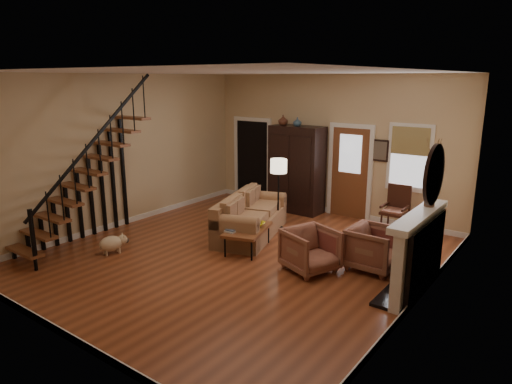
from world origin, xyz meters
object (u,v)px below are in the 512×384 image
Objects in this scene: coffee_table at (248,239)px; side_chair at (395,210)px; armchair_left at (310,250)px; armoire at (297,169)px; floor_lamp at (278,195)px; armchair_right at (374,248)px; sofa at (251,216)px.

coffee_table is 3.25m from side_chair.
armchair_left is (1.46, -0.15, 0.16)m from coffee_table.
coffee_table is (0.65, -2.81, -0.84)m from armoire.
floor_lamp is at bearing -73.58° from armoire.
coffee_table is 2.37m from armchair_right.
sofa is 2.66× the size of armchair_right.
coffee_table is (0.45, -0.69, -0.20)m from sofa.
side_chair is at bearing 21.16° from sofa.
side_chair reaches higher than armchair_left.
side_chair is (2.55, -0.20, -0.54)m from armoire.
side_chair is at bearing 11.32° from armchair_right.
armchair_left is 2.80m from side_chair.
sofa is 2.08m from armchair_left.
armoire reaches higher than floor_lamp.
armchair_right is at bearing -37.43° from armoire.
armchair_left is at bearing -54.58° from armoire.
sofa is 1.97× the size of coffee_table.
armoire reaches higher than coffee_table.
armchair_right is 2.68m from floor_lamp.
floor_lamp reaches higher than side_chair.
coffee_table is 1.51m from floor_lamp.
armchair_right is at bearing -79.18° from side_chair.
sofa is at bearing 87.70° from armchair_right.
armoire is 3.00m from coffee_table.
armoire reaches higher than side_chair.
floor_lamp is (-0.22, 1.38, 0.56)m from coffee_table.
coffee_table is at bearing -126.09° from side_chair.
side_chair is at bearing 11.76° from armchair_left.
armoire is 2.61m from side_chair.
floor_lamp is at bearing 54.10° from sofa.
armoire is 2.06× the size of side_chair.
sofa is at bearing 87.14° from armchair_left.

